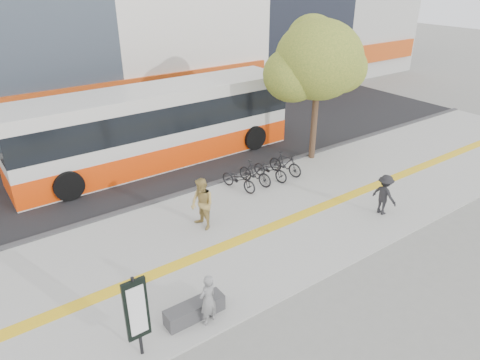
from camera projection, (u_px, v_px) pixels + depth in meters
ground at (248, 261)px, 13.56m from camera, size 120.00×120.00×0.00m
sidewalk at (222, 238)px, 14.64m from camera, size 40.00×7.00×0.08m
tactile_strip at (230, 244)px, 14.26m from camera, size 40.00×0.45×0.01m
street at (132, 164)px, 20.12m from camera, size 40.00×8.00×0.06m
curb at (172, 197)px, 17.18m from camera, size 40.00×0.25×0.14m
bench at (195, 310)px, 11.19m from camera, size 1.60×0.45×0.45m
signboard at (137, 311)px, 9.67m from camera, size 0.55×0.10×2.20m
street_tree at (316, 61)px, 18.85m from camera, size 4.40×3.80×6.31m
bus at (157, 128)px, 19.66m from camera, size 12.82×3.04×3.41m
bicycle_row at (262, 171)px, 18.16m from camera, size 3.38×1.81×1.00m
seated_woman at (208, 300)px, 10.82m from camera, size 0.60×0.47×1.44m
pedestrian_tan at (202, 204)px, 14.76m from camera, size 0.76×0.94×1.83m
pedestrian_dark at (384, 195)px, 15.71m from camera, size 0.58×0.99×1.52m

